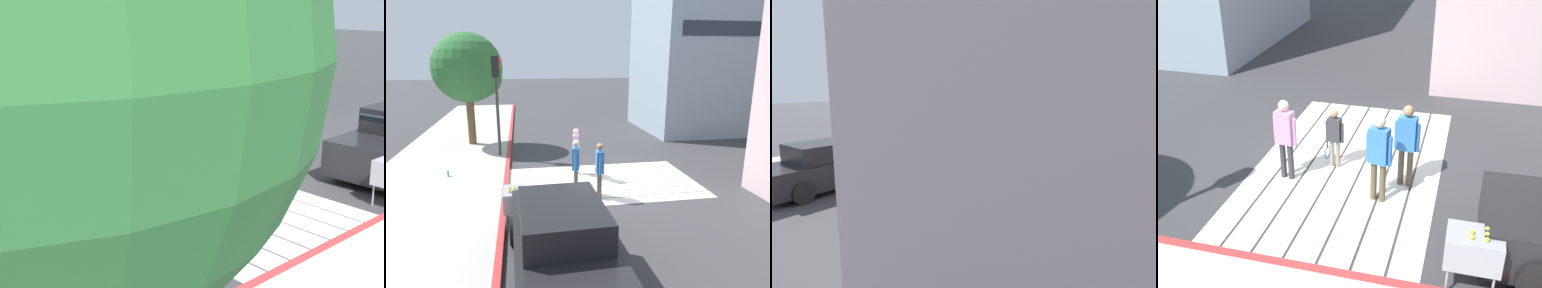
% 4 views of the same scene
% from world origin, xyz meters
% --- Properties ---
extents(ground_plane, '(120.00, 120.00, 0.00)m').
position_xyz_m(ground_plane, '(0.00, 0.00, 0.00)').
color(ground_plane, '#38383A').
extents(crosswalk_stripes, '(6.40, 3.80, 0.01)m').
position_xyz_m(crosswalk_stripes, '(0.00, -0.00, 0.01)').
color(crosswalk_stripes, silver).
rests_on(crosswalk_stripes, ground).
extents(sidewalk_west, '(4.80, 40.00, 0.12)m').
position_xyz_m(sidewalk_west, '(-5.60, 0.00, 0.06)').
color(sidewalk_west, '#ADA8A0').
rests_on(sidewalk_west, ground).
extents(curb_painted, '(0.16, 40.00, 0.13)m').
position_xyz_m(curb_painted, '(-3.25, 0.00, 0.07)').
color(curb_painted, '#BC3333').
rests_on(curb_painted, ground).
extents(car_parked_near_curb, '(2.08, 4.35, 1.57)m').
position_xyz_m(car_parked_near_curb, '(-2.00, -4.87, 0.73)').
color(car_parked_near_curb, black).
rests_on(car_parked_near_curb, ground).
extents(traffic_light_corner, '(0.39, 0.28, 4.24)m').
position_xyz_m(traffic_light_corner, '(-3.58, 3.65, 3.04)').
color(traffic_light_corner, '#2D2D2D').
rests_on(traffic_light_corner, ground).
extents(street_tree, '(3.20, 3.20, 5.32)m').
position_xyz_m(street_tree, '(-4.90, 5.86, 3.63)').
color(street_tree, brown).
rests_on(street_tree, ground).
extents(tennis_ball_cart, '(0.56, 0.80, 1.02)m').
position_xyz_m(tennis_ball_cart, '(-2.90, -2.60, 0.70)').
color(tennis_ball_cart, '#99999E').
rests_on(tennis_ball_cart, ground).
extents(water_bottle, '(0.07, 0.07, 0.22)m').
position_xyz_m(water_bottle, '(-5.26, 1.15, 0.23)').
color(water_bottle, '#33A5BF').
rests_on(water_bottle, sidewalk_west).
extents(pedestrian_adult_lead, '(0.27, 0.49, 1.70)m').
position_xyz_m(pedestrian_adult_lead, '(-0.73, 1.09, 0.99)').
color(pedestrian_adult_lead, '#333338').
rests_on(pedestrian_adult_lead, ground).
extents(pedestrian_adult_trailing, '(0.25, 0.50, 1.70)m').
position_xyz_m(pedestrian_adult_trailing, '(-0.38, -1.24, 0.99)').
color(pedestrian_adult_trailing, brown).
rests_on(pedestrian_adult_trailing, ground).
extents(pedestrian_adult_side, '(0.29, 0.50, 1.73)m').
position_xyz_m(pedestrian_adult_side, '(-1.04, -0.84, 1.01)').
color(pedestrian_adult_side, brown).
rests_on(pedestrian_adult_side, ground).
extents(pedestrian_child_with_racket, '(0.29, 0.40, 1.31)m').
position_xyz_m(pedestrian_child_with_racket, '(-0.05, 0.30, 0.74)').
color(pedestrian_child_with_racket, gray).
rests_on(pedestrian_child_with_racket, ground).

